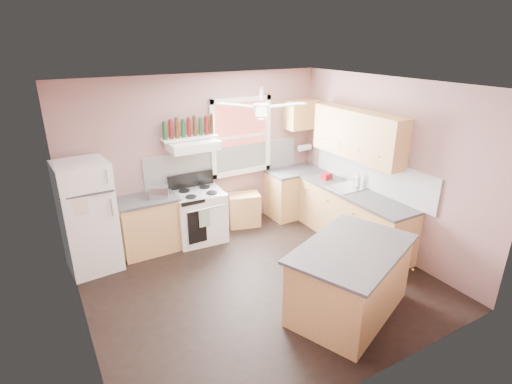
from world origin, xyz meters
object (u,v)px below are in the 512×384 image
refrigerator (88,217)px  cart (244,211)px  toaster (159,192)px  stove (199,216)px  island (350,281)px

refrigerator → cart: refrigerator is taller
toaster → cart: 1.72m
refrigerator → cart: (2.61, 0.16, -0.54)m
toaster → cart: toaster is taller
refrigerator → stove: size_ratio=1.91×
refrigerator → cart: bearing=-0.9°
island → refrigerator: bearing=111.9°
cart → island: size_ratio=0.37×
stove → cart: size_ratio=1.54×
toaster → cart: (1.55, 0.14, -0.71)m
refrigerator → island: (2.58, -2.65, -0.39)m
stove → toaster: bearing=-174.7°
island → toaster: bearing=97.3°
refrigerator → stove: bearing=-3.1°
toaster → cart: size_ratio=0.50×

